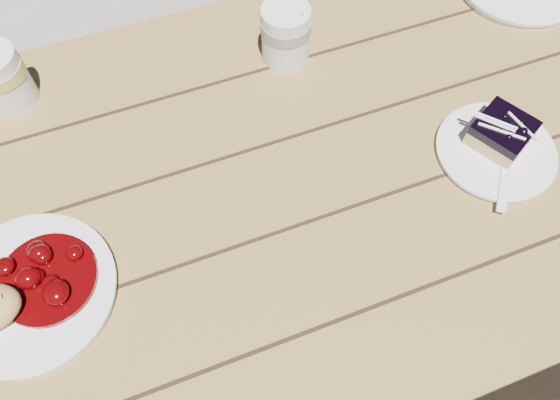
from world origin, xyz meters
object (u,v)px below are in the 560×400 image
object	(u,v)px
dessert_plate	(496,151)
blueberry_cake	(502,133)
main_plate	(31,293)
picnic_table	(250,238)
coffee_cup	(286,34)
second_cup	(1,78)

from	to	relation	value
dessert_plate	blueberry_cake	bearing A→B (deg)	56.31
main_plate	blueberry_cake	distance (m)	0.77
dessert_plate	blueberry_cake	distance (m)	0.03
picnic_table	blueberry_cake	xyz separation A→B (m)	(0.43, -0.06, 0.20)
dessert_plate	coffee_cup	size ratio (longest dim) A/B	1.77
picnic_table	dessert_plate	world-z (taller)	dessert_plate
main_plate	coffee_cup	size ratio (longest dim) A/B	2.23
blueberry_cake	picnic_table	bearing A→B (deg)	144.32
picnic_table	dessert_plate	size ratio (longest dim) A/B	10.39
main_plate	coffee_cup	xyz separation A→B (m)	(0.51, 0.30, 0.05)
main_plate	second_cup	xyz separation A→B (m)	(0.02, 0.38, 0.05)
blueberry_cake	second_cup	world-z (taller)	second_cup
blueberry_cake	second_cup	bearing A→B (deg)	124.28
main_plate	blueberry_cake	world-z (taller)	blueberry_cake
coffee_cup	second_cup	distance (m)	0.49
blueberry_cake	second_cup	size ratio (longest dim) A/B	1.06
dessert_plate	picnic_table	bearing A→B (deg)	170.27
coffee_cup	dessert_plate	bearing A→B (deg)	-52.92
dessert_plate	second_cup	xyz separation A→B (m)	(-0.74, 0.40, 0.05)
blueberry_cake	coffee_cup	world-z (taller)	coffee_cup
picnic_table	main_plate	world-z (taller)	main_plate
coffee_cup	picnic_table	bearing A→B (deg)	-123.19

